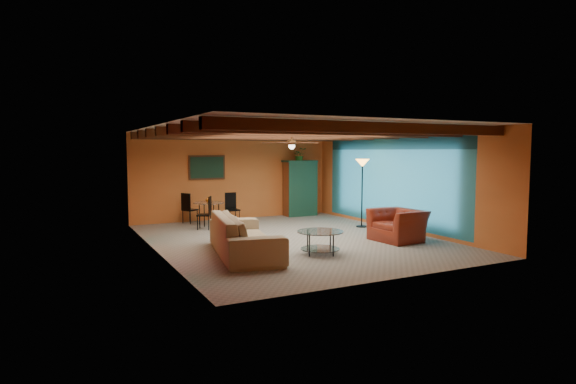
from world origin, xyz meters
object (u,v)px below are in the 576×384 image
coffee_table (320,242)px  dining_table (209,209)px  floor_lamp (362,193)px  vase (209,190)px  armchair (398,225)px  potted_plant (300,155)px  armoire (300,189)px  sofa (245,235)px

coffee_table → dining_table: size_ratio=0.55×
floor_lamp → vase: bearing=148.9°
armchair → vase: 5.54m
dining_table → potted_plant: 3.74m
potted_plant → vase: size_ratio=2.49×
armchair → coffee_table: (-2.41, -0.42, -0.13)m
dining_table → armoire: size_ratio=0.99×
armoire → armchair: bearing=-89.8°
coffee_table → dining_table: 4.90m
dining_table → potted_plant: size_ratio=3.76×
coffee_table → floor_lamp: floor_lamp is taller
potted_plant → sofa: bearing=-128.9°
dining_table → potted_plant: potted_plant is taller
armchair → coffee_table: bearing=-84.1°
vase → potted_plant: bearing=10.7°
armchair → vase: (-3.33, 4.39, 0.64)m
sofa → dining_table: size_ratio=1.61×
floor_lamp → vase: 4.42m
vase → sofa: bearing=-97.2°
sofa → vase: size_ratio=15.02×
potted_plant → armchair: bearing=-90.1°
floor_lamp → vase: (-3.79, 2.28, 0.05)m
dining_table → armoire: 3.42m
dining_table → vase: bearing=0.0°
dining_table → floor_lamp: (3.79, -2.28, 0.51)m
armchair → potted_plant: bearing=175.9°
sofa → floor_lamp: bearing=-55.9°
armchair → dining_table: (-3.33, 4.39, 0.08)m
armchair → dining_table: 5.51m
armchair → potted_plant: (0.01, 5.02, 1.64)m
potted_plant → floor_lamp: bearing=-81.2°
coffee_table → sofa: bearing=155.4°
coffee_table → floor_lamp: size_ratio=0.50×
potted_plant → coffee_table: bearing=-114.0°
coffee_table → vase: (-0.92, 4.81, 0.77)m
armchair → dining_table: bearing=-146.8°
floor_lamp → armoire: bearing=98.8°
sofa → potted_plant: (3.86, 4.78, 1.61)m
armchair → sofa: bearing=-97.6°
sofa → armoire: bearing=-28.3°
sofa → armoire: size_ratio=1.59×
armchair → dining_table: size_ratio=0.66×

